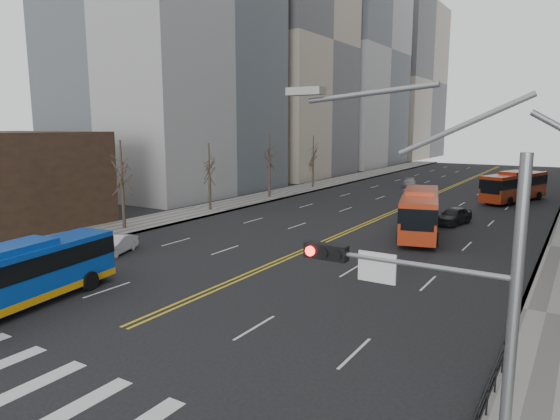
{
  "coord_description": "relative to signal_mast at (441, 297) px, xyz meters",
  "views": [
    {
      "loc": [
        16.22,
        -8.53,
        8.5
      ],
      "look_at": [
        2.5,
        13.58,
        4.09
      ],
      "focal_mm": 32.0,
      "sensor_mm": 36.0,
      "label": 1
    }
  ],
  "objects": [
    {
      "name": "red_bus_far",
      "position": [
        -4.5,
        50.83,
        -2.92
      ],
      "size": [
        5.87,
        11.22,
        3.49
      ],
      "color": "#A42C11",
      "rests_on": "ground"
    },
    {
      "name": "red_bus_near",
      "position": [
        -8.54,
        28.04,
        -2.85
      ],
      "size": [
        5.45,
        11.71,
        3.61
      ],
      "color": "#A42C11",
      "rests_on": "ground"
    },
    {
      "name": "centerline",
      "position": [
        -13.77,
        53.0,
        -4.85
      ],
      "size": [
        0.55,
        100.0,
        0.01
      ],
      "color": "gold",
      "rests_on": "ground"
    },
    {
      "name": "signal_mast",
      "position": [
        0.0,
        0.0,
        0.0
      ],
      "size": [
        5.37,
        0.37,
        9.39
      ],
      "color": "gray",
      "rests_on": "ground"
    },
    {
      "name": "car_dark_far",
      "position": [
        -5.56,
        69.56,
        -4.17
      ],
      "size": [
        3.79,
        5.41,
        1.37
      ],
      "primitive_type": "imported",
      "rotation": [
        0.0,
        0.0,
        -0.34
      ],
      "color": "black",
      "rests_on": "ground"
    },
    {
      "name": "car_white",
      "position": [
        -24.07,
        11.36,
        -4.24
      ],
      "size": [
        2.45,
        3.94,
        1.23
      ],
      "primitive_type": "imported",
      "rotation": [
        0.0,
        0.0,
        0.33
      ],
      "color": "silver",
      "rests_on": "ground"
    },
    {
      "name": "street_trees",
      "position": [
        -20.94,
        32.55,
        0.02
      ],
      "size": [
        35.2,
        47.2,
        7.6
      ],
      "color": "#33271F",
      "rests_on": "ground"
    },
    {
      "name": "sidewalk_left",
      "position": [
        -30.27,
        43.0,
        -4.78
      ],
      "size": [
        5.0,
        130.0,
        0.15
      ],
      "primitive_type": "cube",
      "color": "slate",
      "rests_on": "ground"
    },
    {
      "name": "car_dark_mid",
      "position": [
        -7.22,
        33.76,
        -4.1
      ],
      "size": [
        2.72,
        4.73,
        1.52
      ],
      "primitive_type": "imported",
      "rotation": [
        0.0,
        0.0,
        -0.22
      ],
      "color": "black",
      "rests_on": "ground"
    },
    {
      "name": "blue_bus",
      "position": [
        -19.76,
        2.0,
        -3.22
      ],
      "size": [
        3.86,
        10.81,
        3.12
      ],
      "color": "#0C43B6",
      "rests_on": "ground"
    },
    {
      "name": "pedestrian_railing",
      "position": [
        0.53,
        4.0,
        -4.03
      ],
      "size": [
        0.06,
        6.06,
        1.02
      ],
      "color": "black",
      "rests_on": "sidewalk_right"
    },
    {
      "name": "ground",
      "position": [
        -13.77,
        -2.0,
        -4.86
      ],
      "size": [
        220.0,
        220.0,
        0.0
      ],
      "primitive_type": "plane",
      "color": "black"
    },
    {
      "name": "car_silver",
      "position": [
        -18.87,
        58.34,
        -4.25
      ],
      "size": [
        2.69,
        4.5,
        1.22
      ],
      "primitive_type": "imported",
      "rotation": [
        0.0,
        0.0,
        0.25
      ],
      "color": "gray",
      "rests_on": "ground"
    },
    {
      "name": "crosswalk",
      "position": [
        -13.77,
        -2.0,
        -4.85
      ],
      "size": [
        26.7,
        4.0,
        0.01
      ],
      "color": "silver",
      "rests_on": "ground"
    },
    {
      "name": "office_towers",
      "position": [
        -13.64,
        66.51,
        19.07
      ],
      "size": [
        83.0,
        134.0,
        58.0
      ],
      "color": "gray",
      "rests_on": "ground"
    }
  ]
}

